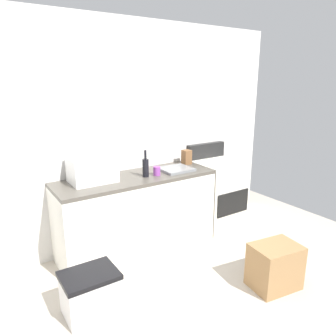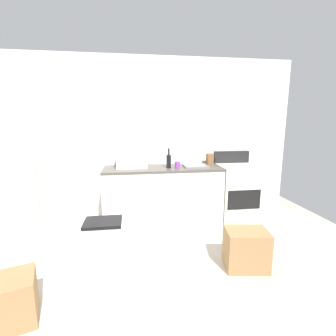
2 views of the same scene
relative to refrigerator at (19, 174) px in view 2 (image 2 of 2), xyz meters
name	(u,v)px [view 2 (image 2 of 2)]	position (x,y,z in m)	size (l,w,h in m)	color
ground_plane	(149,267)	(1.75, -1.15, -0.87)	(6.00, 6.00, 0.00)	#B2A899
wall_back	(142,140)	(1.75, 0.40, 0.43)	(5.00, 0.10, 2.60)	silver
kitchen_counter	(163,195)	(2.05, 0.05, -0.42)	(1.80, 0.60, 0.90)	silver
refrigerator	(19,174)	(0.00, 0.00, 0.00)	(0.68, 0.66, 1.74)	silver
stove_oven	(236,191)	(3.27, 0.06, -0.41)	(0.60, 0.61, 1.10)	silver
microwave	(132,159)	(1.58, 0.13, 0.16)	(0.46, 0.34, 0.27)	white
sink_basin	(195,166)	(2.56, 0.00, 0.04)	(0.36, 0.32, 0.03)	slate
wine_bottle	(169,161)	(2.14, -0.02, 0.14)	(0.07, 0.07, 0.30)	black
coffee_mug	(177,165)	(2.27, -0.04, 0.08)	(0.08, 0.08, 0.10)	purple
knife_block	(210,159)	(2.85, 0.18, 0.12)	(0.10, 0.10, 0.18)	brown
cardboard_box_large	(246,249)	(2.81, -1.30, -0.65)	(0.45, 0.33, 0.43)	olive
storage_bin	(104,235)	(1.21, -0.68, -0.68)	(0.46, 0.36, 0.38)	silver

